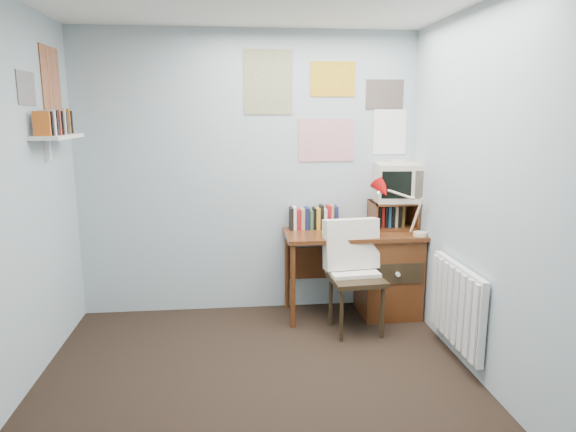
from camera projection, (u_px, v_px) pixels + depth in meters
name	position (u px, v px, depth m)	size (l,w,h in m)	color
ground	(261.00, 412.00, 3.12)	(3.50, 3.50, 0.00)	black
back_wall	(249.00, 174.00, 4.58)	(3.00, 0.02, 2.50)	#A1AFB9
right_wall	(512.00, 206.00, 3.03)	(0.02, 3.50, 2.50)	#A1AFB9
desk	(382.00, 270.00, 4.60)	(1.20, 0.55, 0.76)	#603016
desk_chair	(356.00, 280.00, 4.19)	(0.46, 0.44, 0.90)	black
desk_lamp	(421.00, 211.00, 4.34)	(0.30, 0.26, 0.43)	red
tv_riser	(393.00, 215.00, 4.63)	(0.40, 0.30, 0.25)	#603016
crt_tv	(397.00, 181.00, 4.59)	(0.39, 0.36, 0.37)	beige
book_row	(323.00, 217.00, 4.63)	(0.60, 0.14, 0.22)	#603016
radiator	(457.00, 305.00, 3.72)	(0.09, 0.80, 0.60)	white
wall_shelf	(58.00, 137.00, 3.72)	(0.20, 0.62, 0.24)	white
posters_back	(327.00, 106.00, 4.53)	(1.20, 0.01, 0.90)	white
posters_left	(39.00, 83.00, 3.64)	(0.01, 0.70, 0.60)	white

